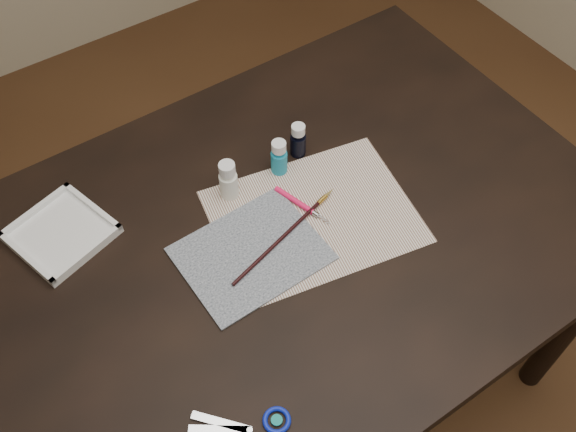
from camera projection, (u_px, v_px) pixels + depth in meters
ground at (288, 380)px, 1.88m from camera, size 3.50×3.50×0.02m
table at (288, 319)px, 1.57m from camera, size 1.30×0.90×0.75m
paper at (314, 216)px, 1.29m from camera, size 0.45×0.37×0.00m
canvas at (251, 253)px, 1.23m from camera, size 0.27×0.22×0.00m
paint_bottle_white at (228, 180)px, 1.29m from camera, size 0.04×0.04×0.09m
paint_bottle_cyan at (279, 157)px, 1.33m from camera, size 0.04×0.04×0.08m
paint_bottle_navy at (298, 140)px, 1.36m from camera, size 0.03×0.03×0.08m
paintbrush at (286, 234)px, 1.25m from camera, size 0.29×0.09×0.01m
craft_knife at (303, 206)px, 1.30m from camera, size 0.05×0.14×0.01m
palette_tray at (61, 233)px, 1.26m from camera, size 0.21×0.21×0.02m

